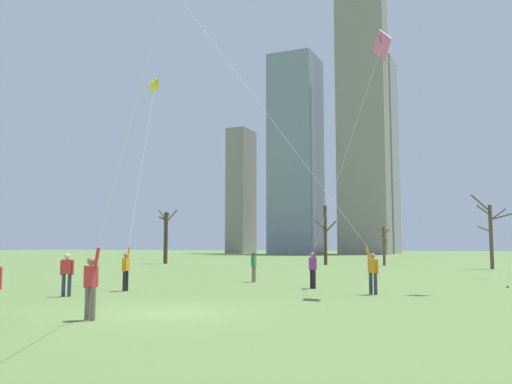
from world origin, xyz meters
The scene contains 15 objects.
ground_plane centered at (0.00, 0.00, 0.00)m, with size 400.00×400.00×0.00m, color #5B7A3D.
kite_flyer_midfield_center_yellow centered at (-6.13, 6.09, 2.19)m, with size 2.53×5.75×11.08m.
kite_flyer_midfield_left_white centered at (-0.17, -2.68, 2.39)m, with size 6.88×3.90×12.76m.
kite_flyer_foreground_right_blue centered at (0.83, 8.42, 5.44)m, with size 13.42×1.70×18.81m.
kite_flyer_midfield_right_pink centered at (1.71, 9.62, 2.67)m, with size 4.35×2.46×10.69m.
bystander_strolling_midfield centered at (-3.21, 12.82, 0.90)m, with size 0.24×0.51×1.62m.
bystander_far_off_by_trees centered at (-6.30, 2.50, 0.90)m, with size 0.46×0.34×1.62m.
bare_tree_center centered at (-7.33, 39.33, 3.09)m, with size 2.34×1.23×5.99m.
bare_tree_right_of_center centered at (-1.58, 39.96, 2.08)m, with size 1.64×1.13×3.84m.
bare_tree_leftmost centered at (-24.29, 36.03, 3.16)m, with size 2.35×2.65×5.94m.
bare_tree_rightmost centered at (8.07, 35.72, 3.17)m, with size 3.17×3.33×6.23m.
skyline_mid_tower_left centered at (-51.83, 111.48, 16.07)m, with size 5.07×8.21×32.13m.
skyline_mid_tower_right centered at (-34.94, 106.71, 23.76)m, with size 10.75×11.22×47.53m.
skyline_tall_tower centered at (-16.84, 123.70, 24.86)m, with size 5.20×10.52×54.55m.
skyline_short_annex centered at (-18.79, 107.26, 31.93)m, with size 11.05×6.51×63.87m.
Camera 1 is at (8.72, -13.32, 1.90)m, focal length 37.75 mm.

